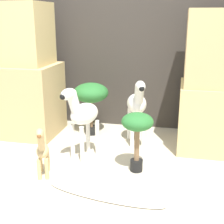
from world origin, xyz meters
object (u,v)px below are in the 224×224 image
(zebra_right, at_px, (137,104))
(giraffe_figurine, at_px, (42,150))
(potted_palm_back, at_px, (137,127))
(zebra_left, at_px, (82,114))
(potted_palm_front, at_px, (91,95))
(surfboard, at_px, (103,193))

(zebra_right, relative_size, giraffe_figurine, 1.51)
(potted_palm_back, bearing_deg, zebra_left, 163.95)
(zebra_right, relative_size, potted_palm_front, 1.20)
(zebra_left, distance_m, potted_palm_back, 0.59)
(potted_palm_back, bearing_deg, surfboard, -113.46)
(surfboard, bearing_deg, zebra_left, 120.19)
(surfboard, bearing_deg, giraffe_figurine, 163.60)
(zebra_right, distance_m, potted_palm_front, 0.61)
(giraffe_figurine, xyz_separation_m, potted_palm_front, (0.12, 1.12, 0.23))
(potted_palm_front, xyz_separation_m, potted_palm_back, (0.67, -0.83, -0.06))
(zebra_right, distance_m, potted_palm_back, 0.65)
(zebra_left, height_order, potted_palm_front, zebra_left)
(zebra_left, relative_size, giraffe_figurine, 1.51)
(giraffe_figurine, bearing_deg, zebra_right, 53.31)
(zebra_left, height_order, giraffe_figurine, zebra_left)
(zebra_left, relative_size, surfboard, 0.73)
(potted_palm_back, height_order, surfboard, potted_palm_back)
(zebra_left, xyz_separation_m, giraffe_figurine, (-0.22, -0.45, -0.20))
(zebra_right, relative_size, potted_palm_back, 1.34)
(zebra_right, xyz_separation_m, giraffe_figurine, (-0.70, -0.93, -0.20))
(potted_palm_front, bearing_deg, zebra_left, -81.32)
(zebra_right, xyz_separation_m, zebra_left, (-0.47, -0.48, 0.00))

